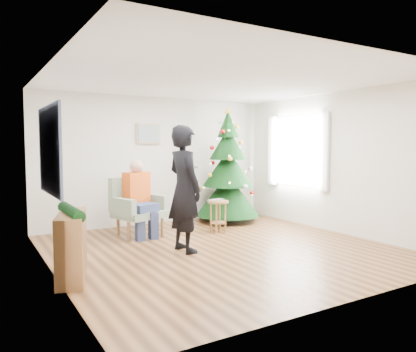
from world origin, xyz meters
TOP-DOWN VIEW (x-y plane):
  - floor at (0.00, 0.00)m, footprint 5.00×5.00m
  - ceiling at (0.00, 0.00)m, footprint 5.00×5.00m
  - wall_back at (0.00, 2.50)m, footprint 5.00×0.00m
  - wall_front at (0.00, -2.50)m, footprint 5.00×0.00m
  - wall_left at (-2.50, 0.00)m, footprint 0.00×5.00m
  - wall_right at (2.50, 0.00)m, footprint 0.00×5.00m
  - window_panel at (2.47, 1.00)m, footprint 0.04×1.30m
  - curtains at (2.44, 1.00)m, footprint 0.05×1.75m
  - christmas_tree at (1.36, 1.91)m, footprint 1.35×1.35m
  - stool at (0.60, 1.08)m, footprint 0.39×0.39m
  - laptop at (0.60, 1.08)m, footprint 0.37×0.29m
  - armchair at (-0.80, 1.54)m, footprint 0.98×0.95m
  - seated_person at (-0.78, 1.49)m, footprint 0.56×0.73m
  - standing_man at (-0.56, 0.18)m, footprint 0.51×0.73m
  - game_controller at (-0.36, 0.15)m, footprint 0.05×0.13m
  - console at (-2.33, -0.26)m, footprint 0.57×1.04m
  - garland at (-2.33, -0.26)m, footprint 0.14×0.90m
  - tapestry at (-2.46, 0.30)m, footprint 0.03×1.50m
  - framed_picture at (-0.20, 2.46)m, footprint 0.52×0.05m

SIDE VIEW (x-z plane):
  - floor at x=0.00m, z-range 0.00..0.00m
  - stool at x=0.60m, z-range 0.01..0.59m
  - armchair at x=-0.80m, z-range -0.13..0.91m
  - console at x=-2.33m, z-range 0.00..0.80m
  - laptop at x=0.60m, z-range 0.59..0.61m
  - seated_person at x=-0.78m, z-range 0.03..1.39m
  - garland at x=-2.33m, z-range 0.75..0.89m
  - standing_man at x=-0.56m, z-range 0.00..1.92m
  - christmas_tree at x=1.36m, z-range -0.12..2.31m
  - game_controller at x=-0.36m, z-range 1.26..1.30m
  - wall_back at x=0.00m, z-range -1.20..3.80m
  - wall_front at x=0.00m, z-range -1.20..3.80m
  - wall_left at x=-2.50m, z-range -1.20..3.80m
  - wall_right at x=2.50m, z-range -1.20..3.80m
  - window_panel at x=2.47m, z-range 0.80..2.20m
  - curtains at x=2.44m, z-range 0.75..2.25m
  - tapestry at x=-2.46m, z-range 0.98..2.12m
  - framed_picture at x=-0.20m, z-range 1.64..2.06m
  - ceiling at x=0.00m, z-range 2.60..2.60m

